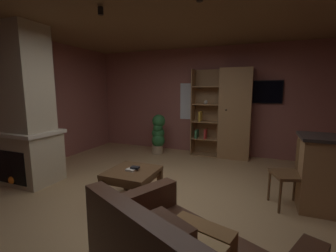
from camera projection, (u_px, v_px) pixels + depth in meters
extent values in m
cube|color=tan|center=(158.00, 202.00, 3.34)|extent=(5.92, 5.84, 0.02)
cube|color=#8E544C|center=(205.00, 101.00, 5.84)|extent=(6.04, 0.06, 2.64)
cube|color=#8E544C|center=(9.00, 105.00, 4.23)|extent=(0.06, 5.84, 2.64)
cube|color=brown|center=(156.00, 6.00, 2.93)|extent=(5.92, 5.84, 0.02)
cube|color=white|center=(192.00, 101.00, 5.94)|extent=(0.62, 0.01, 0.93)
cube|color=#BCAD8E|center=(29.00, 158.00, 4.04)|extent=(0.97, 0.67, 0.85)
cube|color=#BCAD8E|center=(22.00, 81.00, 3.83)|extent=(0.83, 0.57, 1.79)
cube|color=beige|center=(27.00, 132.00, 3.97)|extent=(1.05, 0.75, 0.06)
cube|color=black|center=(12.00, 167.00, 3.77)|extent=(0.68, 0.08, 0.55)
sphere|color=orange|center=(13.00, 180.00, 3.79)|extent=(0.14, 0.14, 0.14)
cube|color=#997047|center=(235.00, 114.00, 5.35)|extent=(0.71, 0.38, 2.09)
cube|color=#997047|center=(207.00, 112.00, 5.76)|extent=(0.66, 0.02, 2.09)
cube|color=#997047|center=(193.00, 113.00, 5.71)|extent=(0.02, 0.38, 2.09)
sphere|color=black|center=(226.00, 110.00, 5.21)|extent=(0.04, 0.04, 0.04)
cube|color=#997047|center=(205.00, 154.00, 5.76)|extent=(0.66, 0.38, 0.02)
cube|color=#997047|center=(205.00, 138.00, 5.69)|extent=(0.66, 0.38, 0.02)
cube|color=#997047|center=(206.00, 122.00, 5.63)|extent=(0.66, 0.38, 0.02)
cube|color=#997047|center=(206.00, 104.00, 5.57)|extent=(0.66, 0.38, 0.02)
cube|color=#997047|center=(206.00, 87.00, 5.50)|extent=(0.66, 0.38, 0.02)
cube|color=#387247|center=(197.00, 134.00, 5.70)|extent=(0.05, 0.23, 0.19)
cube|color=gold|center=(200.00, 116.00, 5.60)|extent=(0.04, 0.23, 0.24)
cube|color=#B22D2D|center=(206.00, 134.00, 5.62)|extent=(0.04, 0.23, 0.22)
sphere|color=beige|center=(206.00, 102.00, 5.56)|extent=(0.10, 0.10, 0.10)
cube|color=#4C2D1E|center=(149.00, 252.00, 1.39)|extent=(1.39, 0.76, 0.42)
cube|color=#4C2D1E|center=(137.00, 225.00, 2.17)|extent=(0.52, 0.87, 0.67)
cube|color=brown|center=(170.00, 248.00, 1.51)|extent=(0.38, 0.30, 0.40)
cube|color=#AD3D2D|center=(170.00, 251.00, 1.52)|extent=(0.43, 0.41, 0.35)
cube|color=olive|center=(203.00, 247.00, 1.59)|extent=(0.46, 0.26, 0.33)
cube|color=brown|center=(132.00, 172.00, 3.28)|extent=(0.67, 0.69, 0.05)
cube|color=brown|center=(132.00, 176.00, 3.29)|extent=(0.60, 0.63, 0.08)
cube|color=brown|center=(102.00, 193.00, 3.14)|extent=(0.07, 0.07, 0.42)
cube|color=brown|center=(140.00, 201.00, 2.92)|extent=(0.07, 0.07, 0.42)
cube|color=brown|center=(126.00, 177.00, 3.70)|extent=(0.07, 0.07, 0.42)
cube|color=brown|center=(160.00, 183.00, 3.49)|extent=(0.07, 0.07, 0.42)
cube|color=beige|center=(131.00, 170.00, 3.24)|extent=(0.14, 0.10, 0.03)
cube|color=black|center=(135.00, 168.00, 3.26)|extent=(0.12, 0.09, 0.03)
cube|color=brown|center=(289.00, 175.00, 3.13)|extent=(0.54, 0.54, 0.04)
cube|color=brown|center=(305.00, 158.00, 3.08)|extent=(0.17, 0.39, 0.44)
cylinder|color=brown|center=(269.00, 185.00, 3.35)|extent=(0.04, 0.04, 0.46)
cylinder|color=brown|center=(280.00, 196.00, 2.99)|extent=(0.04, 0.04, 0.46)
cylinder|color=brown|center=(294.00, 186.00, 3.33)|extent=(0.04, 0.04, 0.46)
cylinder|color=brown|center=(308.00, 197.00, 2.98)|extent=(0.04, 0.04, 0.46)
cylinder|color=#9E896B|center=(158.00, 149.00, 5.86)|extent=(0.29, 0.29, 0.21)
sphere|color=#235B2D|center=(158.00, 140.00, 5.80)|extent=(0.33, 0.33, 0.33)
sphere|color=#235B2D|center=(158.00, 133.00, 5.82)|extent=(0.32, 0.32, 0.32)
sphere|color=#235B2D|center=(158.00, 128.00, 5.74)|extent=(0.24, 0.24, 0.24)
sphere|color=#235B2D|center=(159.00, 121.00, 5.74)|extent=(0.33, 0.33, 0.33)
cube|color=black|center=(261.00, 92.00, 5.28)|extent=(0.92, 0.05, 0.52)
cube|color=black|center=(261.00, 92.00, 5.25)|extent=(0.88, 0.01, 0.48)
cylinder|color=black|center=(22.00, 25.00, 3.49)|extent=(0.07, 0.07, 0.09)
cylinder|color=black|center=(101.00, 11.00, 2.87)|extent=(0.07, 0.07, 0.09)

